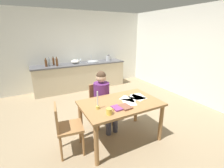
{
  "coord_description": "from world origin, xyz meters",
  "views": [
    {
      "loc": [
        -1.53,
        -2.95,
        1.93
      ],
      "look_at": [
        -0.02,
        -0.09,
        0.85
      ],
      "focal_mm": 25.36,
      "sensor_mm": 36.0,
      "label": 1
    }
  ],
  "objects": [
    {
      "name": "kitchen_counter",
      "position": [
        0.0,
        2.24,
        0.45
      ],
      "size": [
        3.11,
        0.64,
        0.9
      ],
      "color": "beige",
      "rests_on": "ground"
    },
    {
      "name": "person_seated",
      "position": [
        -0.31,
        -0.26,
        0.68
      ],
      "size": [
        0.36,
        0.61,
        1.19
      ],
      "color": "#592666",
      "rests_on": "ground"
    },
    {
      "name": "stovetop_kettle",
      "position": [
        1.07,
        2.24,
        1.0
      ],
      "size": [
        0.18,
        0.18,
        0.22
      ],
      "color": "#B7BABF",
      "rests_on": "kitchen_counter"
    },
    {
      "name": "paper_receipt",
      "position": [
        -0.08,
        -0.85,
        0.75
      ],
      "size": [
        0.29,
        0.35,
        0.0
      ],
      "primitive_type": "cube",
      "rotation": [
        0.0,
        0.0,
        -0.31
      ],
      "color": "white",
      "rests_on": "dining_table"
    },
    {
      "name": "book_cookery",
      "position": [
        -0.39,
        -0.97,
        0.76
      ],
      "size": [
        0.15,
        0.2,
        0.02
      ],
      "primitive_type": "cube",
      "rotation": [
        0.0,
        0.0,
        0.04
      ],
      "color": "#823A7F",
      "rests_on": "dining_table"
    },
    {
      "name": "wine_glass_near_sink",
      "position": [
        0.06,
        2.39,
        1.01
      ],
      "size": [
        0.07,
        0.07,
        0.15
      ],
      "color": "silver",
      "rests_on": "kitchen_counter"
    },
    {
      "name": "bottle_sauce",
      "position": [
        -0.76,
        2.17,
        1.02
      ],
      "size": [
        0.07,
        0.07,
        0.29
      ],
      "color": "#593319",
      "rests_on": "kitchen_counter"
    },
    {
      "name": "paper_envelope",
      "position": [
        0.22,
        -0.73,
        0.75
      ],
      "size": [
        0.25,
        0.32,
        0.0
      ],
      "primitive_type": "cube",
      "rotation": [
        0.0,
        0.0,
        -0.14
      ],
      "color": "white",
      "rests_on": "dining_table"
    },
    {
      "name": "paper_letter",
      "position": [
        -0.01,
        -0.73,
        0.75
      ],
      "size": [
        0.33,
        0.36,
        0.0
      ],
      "primitive_type": "cube",
      "rotation": [
        0.0,
        0.0,
        0.55
      ],
      "color": "white",
      "rests_on": "dining_table"
    },
    {
      "name": "mixing_bowl",
      "position": [
        -0.15,
        2.31,
        0.96
      ],
      "size": [
        0.27,
        0.27,
        0.12
      ],
      "primitive_type": "ellipsoid",
      "color": "white",
      "rests_on": "kitchen_counter"
    },
    {
      "name": "paper_bill",
      "position": [
        0.16,
        -0.75,
        0.75
      ],
      "size": [
        0.3,
        0.35,
        0.0
      ],
      "primitive_type": "cube",
      "rotation": [
        0.0,
        0.0,
        0.34
      ],
      "color": "white",
      "rests_on": "dining_table"
    },
    {
      "name": "book_magazine",
      "position": [
        -0.25,
        -1.0,
        0.76
      ],
      "size": [
        0.18,
        0.22,
        0.03
      ],
      "primitive_type": "cube",
      "rotation": [
        0.0,
        0.0,
        0.08
      ],
      "color": "brown",
      "rests_on": "dining_table"
    },
    {
      "name": "coffee_mug",
      "position": [
        -0.58,
        -1.08,
        0.8
      ],
      "size": [
        0.13,
        0.09,
        0.1
      ],
      "color": "#F2CC4C",
      "rests_on": "dining_table"
    },
    {
      "name": "dining_table",
      "position": [
        -0.22,
        -0.79,
        0.65
      ],
      "size": [
        1.38,
        0.87,
        0.75
      ],
      "color": "#9E7042",
      "rests_on": "ground"
    },
    {
      "name": "bottle_oil",
      "position": [
        -1.07,
        2.23,
        1.01
      ],
      "size": [
        0.07,
        0.07,
        0.26
      ],
      "color": "#593319",
      "rests_on": "kitchen_counter"
    },
    {
      "name": "wall_back",
      "position": [
        0.0,
        2.6,
        1.3
      ],
      "size": [
        5.2,
        0.12,
        2.6
      ],
      "primitive_type": "cube",
      "color": "silver",
      "rests_on": "ground"
    },
    {
      "name": "bottle_vinegar",
      "position": [
        -0.98,
        2.28,
        1.02
      ],
      "size": [
        0.06,
        0.06,
        0.28
      ],
      "color": "#8C999E",
      "rests_on": "kitchen_counter"
    },
    {
      "name": "wine_glass_by_kettle",
      "position": [
        -0.04,
        2.39,
        1.01
      ],
      "size": [
        0.07,
        0.07,
        0.15
      ],
      "color": "silver",
      "rests_on": "kitchen_counter"
    },
    {
      "name": "chair_side_empty",
      "position": [
        -1.17,
        -0.69,
        0.49
      ],
      "size": [
        0.45,
        0.45,
        0.88
      ],
      "color": "#9E7042",
      "rests_on": "ground"
    },
    {
      "name": "sink_unit",
      "position": [
        0.46,
        2.24,
        0.92
      ],
      "size": [
        0.36,
        0.36,
        0.24
      ],
      "color": "#B2B7BC",
      "rests_on": "kitchen_counter"
    },
    {
      "name": "wine_glass_back_left",
      "position": [
        -0.17,
        2.39,
        1.01
      ],
      "size": [
        0.07,
        0.07,
        0.15
      ],
      "color": "silver",
      "rests_on": "kitchen_counter"
    },
    {
      "name": "ground_plane",
      "position": [
        0.0,
        0.0,
        -0.02
      ],
      "size": [
        5.2,
        5.2,
        0.04
      ],
      "primitive_type": "cube",
      "color": "#937F60"
    },
    {
      "name": "candlestick",
      "position": [
        -0.66,
        -0.83,
        0.83
      ],
      "size": [
        0.06,
        0.06,
        0.3
      ],
      "color": "gold",
      "rests_on": "dining_table"
    },
    {
      "name": "bottle_wine_red",
      "position": [
        -0.84,
        2.33,
        1.02
      ],
      "size": [
        0.06,
        0.06,
        0.28
      ],
      "color": "#593319",
      "rests_on": "kitchen_counter"
    },
    {
      "name": "chair_at_table",
      "position": [
        -0.32,
        -0.11,
        0.5
      ],
      "size": [
        0.44,
        0.44,
        0.88
      ],
      "color": "#9E7042",
      "rests_on": "ground"
    },
    {
      "name": "wall_right",
      "position": [
        2.6,
        0.0,
        1.3
      ],
      "size": [
        0.12,
        5.2,
        2.6
      ],
      "primitive_type": "cube",
      "color": "silver",
      "rests_on": "ground"
    }
  ]
}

